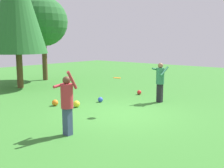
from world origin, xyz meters
The scene contains 10 objects.
ground_plane centered at (0.00, 0.00, 0.00)m, with size 40.00×40.00×0.00m, color #387A2D.
person_thrower centered at (-2.72, -0.23, 0.98)m, with size 0.58×0.53×1.82m.
person_catcher centered at (2.52, -0.09, 1.00)m, with size 0.59×0.52×1.69m.
frisbee centered at (-0.16, 0.09, 1.31)m, with size 0.28×0.28×0.05m.
ball_orange centered at (-0.79, 2.81, 0.13)m, with size 0.25×0.25×0.25m, color orange.
ball_red centered at (3.35, 1.53, 0.11)m, with size 0.22×0.22×0.22m, color red.
ball_yellow centered at (-0.40, 1.96, 0.13)m, with size 0.27×0.27×0.27m, color yellow.
ball_blue centered at (0.89, 1.86, 0.11)m, with size 0.22×0.22×0.22m, color blue.
tree_center centered at (0.68, 7.77, 4.70)m, with size 3.15×3.15×7.53m.
tree_right centered at (3.48, 9.30, 3.85)m, with size 3.20×3.20×5.47m.
Camera 1 is at (-7.43, -5.80, 2.57)m, focal length 43.14 mm.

